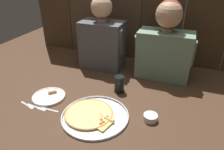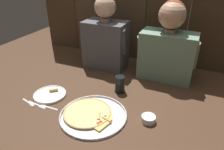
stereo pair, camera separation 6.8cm
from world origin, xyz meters
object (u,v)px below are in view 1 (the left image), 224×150
(drinking_glass, at_px, (119,84))
(dipping_bowl, at_px, (150,117))
(pizza_tray, at_px, (93,115))
(dinner_plate, at_px, (49,96))
(diner_left, at_px, (102,37))
(diner_right, at_px, (165,44))

(drinking_glass, relative_size, dipping_bowl, 1.46)
(pizza_tray, xyz_separation_m, dinner_plate, (-0.38, 0.08, -0.00))
(pizza_tray, height_order, diner_left, diner_left)
(dinner_plate, height_order, dipping_bowl, dipping_bowl)
(dipping_bowl, height_order, diner_right, diner_right)
(pizza_tray, distance_m, diner_right, 0.79)
(drinking_glass, relative_size, diner_left, 0.20)
(dipping_bowl, relative_size, diner_right, 0.14)
(diner_left, height_order, diner_right, diner_left)
(dinner_plate, relative_size, dipping_bowl, 2.71)
(dinner_plate, height_order, drinking_glass, drinking_glass)
(pizza_tray, bearing_deg, dipping_bowl, 14.40)
(drinking_glass, bearing_deg, dinner_plate, -150.13)
(diner_left, bearing_deg, diner_right, 0.10)
(pizza_tray, relative_size, diner_left, 0.68)
(dinner_plate, xyz_separation_m, diner_left, (0.16, 0.60, 0.27))
(dinner_plate, xyz_separation_m, dipping_bowl, (0.72, 0.01, 0.01))
(diner_left, bearing_deg, drinking_glass, -51.47)
(pizza_tray, xyz_separation_m, drinking_glass, (0.06, 0.33, 0.05))
(dipping_bowl, bearing_deg, diner_right, 92.44)
(dipping_bowl, relative_size, diner_left, 0.14)
(pizza_tray, height_order, drinking_glass, drinking_glass)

